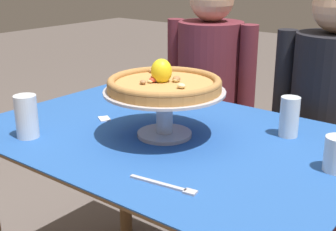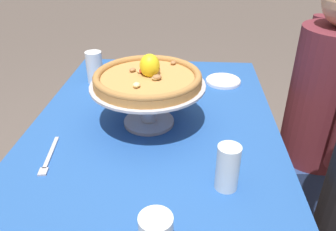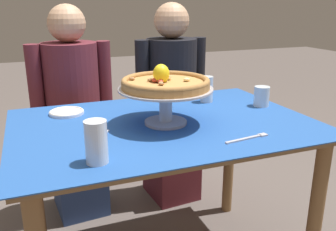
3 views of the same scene
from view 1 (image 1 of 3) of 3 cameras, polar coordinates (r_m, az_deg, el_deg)
name	(u,v)px [view 1 (image 1 of 3)]	position (r m, az deg, el deg)	size (l,w,h in m)	color
dining_table	(168,166)	(1.56, 0.00, -6.20)	(1.25, 0.86, 0.75)	olive
pizza_stand	(165,104)	(1.46, -0.38, 1.41)	(0.39, 0.39, 0.15)	#B7B7C1
pizza	(165,83)	(1.45, -0.41, 3.98)	(0.36, 0.36, 0.10)	#BC8447
water_glass_front_left	(27,119)	(1.54, -17.00, -0.43)	(0.07, 0.07, 0.14)	white
water_glass_back_right	(289,119)	(1.53, 14.70, -0.48)	(0.06, 0.06, 0.13)	silver
side_plate	(138,95)	(1.93, -3.74, 2.58)	(0.15, 0.15, 0.02)	white
dinner_fork	(167,186)	(1.17, -0.18, -8.63)	(0.19, 0.04, 0.01)	#B7B7C1
sugar_packet	(104,119)	(1.67, -7.85, -0.40)	(0.05, 0.04, 0.01)	white
diner_left	(208,114)	(2.27, 5.01, 0.17)	(0.46, 0.34, 1.23)	navy
diner_right	(325,144)	(1.99, 18.72, -3.29)	(0.46, 0.34, 1.24)	maroon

